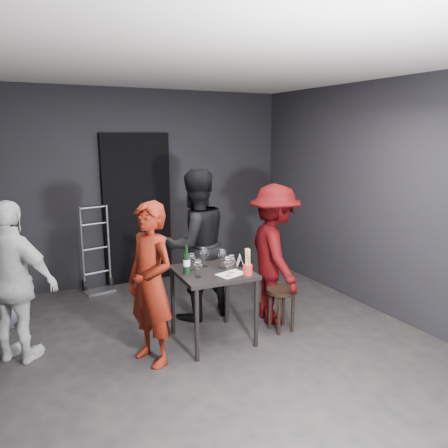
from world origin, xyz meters
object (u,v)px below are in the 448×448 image
woman_black (195,234)px  breadstick_cup (248,262)px  bystander_cream (14,282)px  wine_bottle (187,263)px  hand_truck (98,275)px  man_maroon (274,252)px  server_red (151,283)px  stool (282,298)px  tasting_table (213,280)px

woman_black → breadstick_cup: woman_black is taller
bystander_cream → wine_bottle: 1.58m
hand_truck → man_maroon: 2.54m
server_red → woman_black: bearing=114.7°
bystander_cream → wine_bottle: size_ratio=5.38×
man_maroon → wine_bottle: man_maroon is taller
stool → breadstick_cup: (-0.51, -0.15, 0.51)m
stool → man_maroon: 0.52m
breadstick_cup → stool: bearing=16.7°
man_maroon → breadstick_cup: 0.71m
wine_bottle → stool: bearing=-8.4°
hand_truck → server_red: server_red is taller
hand_truck → wine_bottle: size_ratio=4.03×
stool → server_red: 1.49m
wine_bottle → breadstick_cup: size_ratio=1.01×
woman_black → bystander_cream: (-1.87, -0.18, -0.21)m
stool → man_maroon: size_ratio=0.29×
tasting_table → bystander_cream: bystander_cream is taller
bystander_cream → woman_black: bearing=-133.4°
man_maroon → wine_bottle: (-1.09, -0.11, 0.05)m
tasting_table → stool: bearing=-9.4°
tasting_table → stool: 0.81m
stool → breadstick_cup: size_ratio=1.66×
hand_truck → server_red: bearing=-97.3°
server_red → man_maroon: (1.51, 0.26, 0.05)m
hand_truck → server_red: size_ratio=0.76×
server_red → hand_truck: bearing=162.0°
hand_truck → bystander_cream: size_ratio=0.75×
woman_black → wine_bottle: bearing=54.6°
man_maroon → woman_black: bearing=68.4°
hand_truck → stool: size_ratio=2.46×
tasting_table → wine_bottle: wine_bottle is taller
tasting_table → breadstick_cup: (0.24, -0.28, 0.23)m
woman_black → bystander_cream: woman_black is taller
hand_truck → breadstick_cup: (1.01, -2.30, 0.66)m
woman_black → bystander_cream: 1.89m
breadstick_cup → bystander_cream: bearing=160.1°
bystander_cream → tasting_table: bearing=-153.2°
hand_truck → tasting_table: bearing=-78.6°
woman_black → man_maroon: (0.74, -0.50, -0.17)m
wine_bottle → hand_truck: bearing=104.0°
stool → woman_black: woman_black is taller
stool → wine_bottle: bearing=171.6°
bystander_cream → breadstick_cup: bystander_cream is taller
wine_bottle → tasting_table: bearing=-5.4°
server_red → bystander_cream: size_ratio=0.99×
man_maroon → bystander_cream: bearing=95.6°
tasting_table → server_red: server_red is taller
breadstick_cup → man_maroon: bearing=35.4°
stool → bystander_cream: bearing=167.2°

